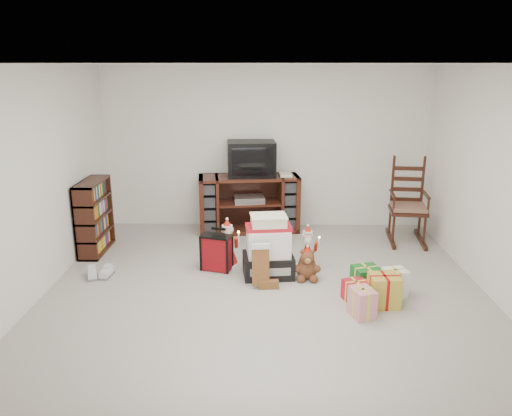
{
  "coord_description": "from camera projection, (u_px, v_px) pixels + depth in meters",
  "views": [
    {
      "loc": [
        -0.02,
        -5.19,
        2.49
      ],
      "look_at": [
        -0.12,
        0.6,
        0.82
      ],
      "focal_mm": 35.0,
      "sensor_mm": 36.0,
      "label": 1
    }
  ],
  "objects": [
    {
      "name": "bookshelf",
      "position": [
        95.0,
        218.0,
        6.8
      ],
      "size": [
        0.27,
        0.81,
        1.0
      ],
      "color": "#39160F",
      "rests_on": "floor"
    },
    {
      "name": "gift_pile",
      "position": [
        268.0,
        250.0,
        6.03
      ],
      "size": [
        0.65,
        0.5,
        0.75
      ],
      "rotation": [
        0.0,
        0.0,
        0.11
      ],
      "color": "black",
      "rests_on": "floor"
    },
    {
      "name": "santa_figurine",
      "position": [
        307.0,
        251.0,
        6.31
      ],
      "size": [
        0.27,
        0.26,
        0.56
      ],
      "color": "#B12413",
      "rests_on": "floor"
    },
    {
      "name": "mrs_claus_figurine",
      "position": [
        228.0,
        248.0,
        6.36
      ],
      "size": [
        0.31,
        0.29,
        0.63
      ],
      "color": "#B12413",
      "rests_on": "floor"
    },
    {
      "name": "tv_stand",
      "position": [
        249.0,
        203.0,
        7.67
      ],
      "size": [
        1.57,
        0.73,
        0.87
      ],
      "rotation": [
        0.0,
        0.0,
        0.12
      ],
      "color": "#411E12",
      "rests_on": "floor"
    },
    {
      "name": "sneaker_pair",
      "position": [
        99.0,
        273.0,
        6.06
      ],
      "size": [
        0.33,
        0.28,
        0.09
      ],
      "rotation": [
        0.0,
        0.0,
        0.19
      ],
      "color": "silver",
      "rests_on": "floor"
    },
    {
      "name": "teddy_bear",
      "position": [
        307.0,
        266.0,
        5.98
      ],
      "size": [
        0.25,
        0.22,
        0.37
      ],
      "color": "brown",
      "rests_on": "floor"
    },
    {
      "name": "stocking",
      "position": [
        261.0,
        266.0,
        5.72
      ],
      "size": [
        0.26,
        0.13,
        0.54
      ],
      "primitive_type": null,
      "rotation": [
        0.0,
        0.0,
        0.07
      ],
      "color": "#0D7D22",
      "rests_on": "floor"
    },
    {
      "name": "gift_cluster",
      "position": [
        371.0,
        290.0,
        5.43
      ],
      "size": [
        0.78,
        0.88,
        0.27
      ],
      "color": "#B4141F",
      "rests_on": "floor"
    },
    {
      "name": "room",
      "position": [
        266.0,
        185.0,
        5.33
      ],
      "size": [
        5.01,
        5.01,
        2.51
      ],
      "color": "beige",
      "rests_on": "ground"
    },
    {
      "name": "red_suitcase",
      "position": [
        217.0,
        253.0,
        6.22
      ],
      "size": [
        0.39,
        0.28,
        0.54
      ],
      "rotation": [
        0.0,
        0.0,
        -0.29
      ],
      "color": "maroon",
      "rests_on": "floor"
    },
    {
      "name": "rocking_chair",
      "position": [
        407.0,
        211.0,
        7.27
      ],
      "size": [
        0.6,
        0.89,
        1.27
      ],
      "rotation": [
        0.0,
        0.0,
        -0.11
      ],
      "color": "#39160F",
      "rests_on": "floor"
    },
    {
      "name": "crt_television",
      "position": [
        251.0,
        159.0,
        7.51
      ],
      "size": [
        0.75,
        0.58,
        0.52
      ],
      "rotation": [
        0.0,
        0.0,
        0.09
      ],
      "color": "black",
      "rests_on": "tv_stand"
    }
  ]
}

